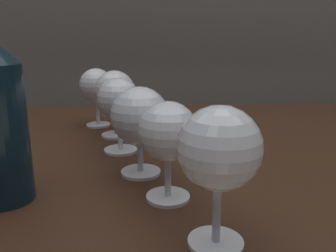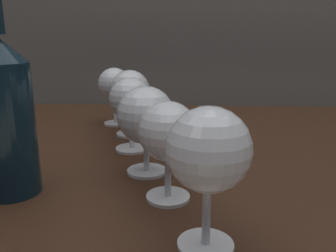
# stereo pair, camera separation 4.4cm
# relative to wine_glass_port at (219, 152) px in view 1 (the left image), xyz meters

# --- Properties ---
(dining_table) EXTENTS (1.46, 0.87, 0.70)m
(dining_table) POSITION_rel_wine_glass_port_xyz_m (0.08, 0.32, -0.18)
(dining_table) COLOR #382114
(dining_table) RESTS_ON ground_plane
(wine_glass_port) EXTENTS (0.08, 0.08, 0.15)m
(wine_glass_port) POSITION_rel_wine_glass_port_xyz_m (0.00, 0.00, 0.00)
(wine_glass_port) COLOR white
(wine_glass_port) RESTS_ON dining_table
(wine_glass_rose) EXTENTS (0.08, 0.08, 0.13)m
(wine_glass_rose) POSITION_rel_wine_glass_port_xyz_m (-0.05, 0.11, -0.01)
(wine_glass_rose) COLOR white
(wine_glass_rose) RESTS_ON dining_table
(wine_glass_merlot) EXTENTS (0.09, 0.09, 0.14)m
(wine_glass_merlot) POSITION_rel_wine_glass_port_xyz_m (-0.08, 0.20, -0.01)
(wine_glass_merlot) COLOR white
(wine_glass_merlot) RESTS_ON dining_table
(wine_glass_pinot) EXTENTS (0.08, 0.08, 0.14)m
(wine_glass_pinot) POSITION_rel_wine_glass_port_xyz_m (-0.13, 0.31, -0.01)
(wine_glass_pinot) COLOR white
(wine_glass_pinot) RESTS_ON dining_table
(wine_glass_white) EXTENTS (0.09, 0.09, 0.14)m
(wine_glass_white) POSITION_rel_wine_glass_port_xyz_m (-0.14, 0.41, -0.01)
(wine_glass_white) COLOR white
(wine_glass_white) RESTS_ON dining_table
(wine_glass_chardonnay) EXTENTS (0.08, 0.08, 0.14)m
(wine_glass_chardonnay) POSITION_rel_wine_glass_port_xyz_m (-0.20, 0.50, -0.01)
(wine_glass_chardonnay) COLOR white
(wine_glass_chardonnay) RESTS_ON dining_table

